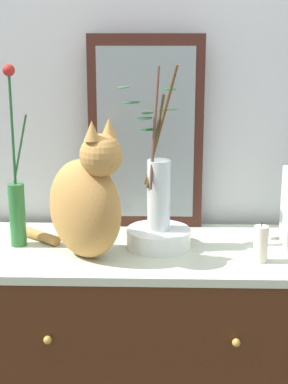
{
  "coord_description": "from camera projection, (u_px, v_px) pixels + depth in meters",
  "views": [
    {
      "loc": [
        0.05,
        -1.69,
        1.48
      ],
      "look_at": [
        0.0,
        0.0,
        1.03
      ],
      "focal_mm": 53.8,
      "sensor_mm": 36.0,
      "label": 1
    }
  ],
  "objects": [
    {
      "name": "sideboard",
      "position": [
        144.0,
        367.0,
        1.91
      ],
      "size": [
        1.2,
        0.5,
        0.85
      ],
      "color": "#442310",
      "rests_on": "ground_plane"
    },
    {
      "name": "vase_glass_clear",
      "position": [
        158.0,
        184.0,
        1.76
      ],
      "size": [
        0.19,
        0.16,
        0.5
      ],
      "color": "silver",
      "rests_on": "bowl_porcelain"
    },
    {
      "name": "wall_back",
      "position": [
        147.0,
        92.0,
        1.98
      ],
      "size": [
        4.4,
        0.08,
        2.6
      ],
      "primitive_type": "cube",
      "color": "silver",
      "rests_on": "ground_plane"
    },
    {
      "name": "candle_pillar",
      "position": [
        261.0,
        244.0,
        1.67
      ],
      "size": [
        0.04,
        0.04,
        0.12
      ],
      "color": "#F1DDC4",
      "rests_on": "sideboard"
    },
    {
      "name": "cat_sitting",
      "position": [
        86.0,
        201.0,
        1.68
      ],
      "size": [
        0.39,
        0.34,
        0.42
      ],
      "color": "#B78141",
      "rests_on": "sideboard"
    },
    {
      "name": "bowl_porcelain",
      "position": [
        158.0,
        238.0,
        1.8
      ],
      "size": [
        0.2,
        0.2,
        0.06
      ],
      "primitive_type": "cylinder",
      "color": "white",
      "rests_on": "sideboard"
    },
    {
      "name": "vase_slim_green",
      "position": [
        17.0,
        200.0,
        1.78
      ],
      "size": [
        0.07,
        0.05,
        0.56
      ],
      "color": "#2C6D32",
      "rests_on": "sideboard"
    },
    {
      "name": "mirror_leaning",
      "position": [
        146.0,
        134.0,
        1.92
      ],
      "size": [
        0.38,
        0.03,
        0.65
      ],
      "color": "#411E16",
      "rests_on": "sideboard"
    }
  ]
}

